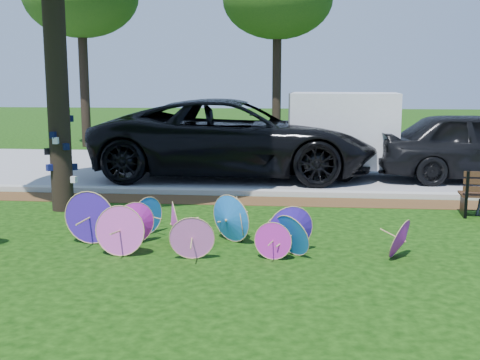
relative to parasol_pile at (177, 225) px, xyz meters
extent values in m
plane|color=black|center=(0.39, -0.70, -0.38)|extent=(90.00, 90.00, 0.00)
cube|color=#472D16|center=(0.39, 3.80, -0.38)|extent=(90.00, 1.00, 0.01)
cube|color=#B7B5AD|center=(0.39, 4.50, -0.32)|extent=(90.00, 0.30, 0.12)
cube|color=gray|center=(0.39, 8.65, -0.38)|extent=(90.00, 8.00, 0.01)
cylinder|color=black|center=(-2.91, 2.55, 2.64)|extent=(0.44, 0.44, 6.04)
cone|color=blue|center=(1.67, -0.06, -0.07)|extent=(0.62, 0.33, 0.63)
cone|color=#3D1DB0|center=(-1.46, 0.13, 0.07)|extent=(0.90, 0.26, 0.89)
cone|color=#CB24B3|center=(1.56, -0.46, -0.09)|extent=(0.59, 0.21, 0.58)
cone|color=blue|center=(0.79, 0.37, 0.03)|extent=(0.77, 0.66, 0.82)
cone|color=#F267D3|center=(0.35, -0.59, -0.04)|extent=(0.71, 0.30, 0.69)
cone|color=#CB24B3|center=(3.49, -0.26, -0.06)|extent=(0.57, 0.72, 0.64)
cone|color=#3D1DB0|center=(1.83, -0.16, 0.00)|extent=(0.78, 0.48, 0.77)
cone|color=#CB24B3|center=(-0.71, 0.10, -0.03)|extent=(0.62, 0.53, 0.71)
cone|color=blue|center=(-0.71, 0.77, -0.04)|extent=(0.47, 0.62, 0.68)
cone|color=blue|center=(1.86, -0.28, -0.03)|extent=(0.73, 0.69, 0.70)
cone|color=#DC4DC0|center=(-0.10, 0.23, -0.02)|extent=(0.43, 0.76, 0.73)
cone|color=#DC4DC0|center=(-0.78, -0.46, 0.02)|extent=(0.80, 0.24, 0.80)
cone|color=#DC4DC0|center=(1.01, 0.56, 0.00)|extent=(0.34, 0.78, 0.76)
imported|color=black|center=(0.18, 7.11, 0.68)|extent=(7.69, 3.62, 2.13)
imported|color=black|center=(6.69, 7.03, 0.54)|extent=(5.49, 2.35, 1.85)
cube|color=silver|center=(3.16, 7.46, 0.92)|extent=(2.95, 1.97, 2.59)
cylinder|color=black|center=(-6.43, 13.84, 2.12)|extent=(0.36, 0.36, 5.00)
cylinder|color=black|center=(1.01, 15.51, 2.12)|extent=(0.36, 0.36, 5.00)
camera|label=1|loc=(1.90, -9.22, 2.33)|focal=45.00mm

